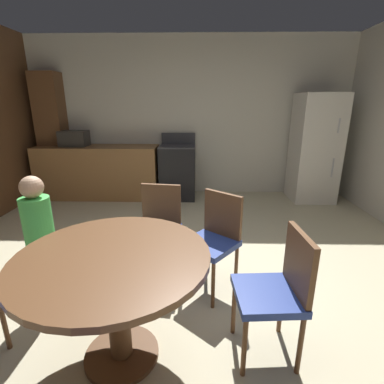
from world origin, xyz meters
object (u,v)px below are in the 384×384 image
Objects in this scene: chair_north at (159,225)px; chair_northeast at (215,236)px; dining_table at (115,278)px; person_child at (41,239)px; oven_range at (178,171)px; microwave at (74,138)px; chair_east at (278,287)px; refrigerator at (315,149)px.

chair_north is 0.56m from chair_northeast.
person_child reaches higher than dining_table.
oven_range reaches higher than chair_north.
oven_range reaches higher than dining_table.
chair_east is (2.62, -3.29, -0.53)m from microwave.
refrigerator is 2.02× the size of chair_northeast.
oven_range is 2.63m from chair_northeast.
chair_northeast is at bearing 73.79° from chair_north.
oven_range is at bearing -79.02° from chair_east.
dining_table is at bearing 0.00° from chair_east.
microwave is 2.98m from chair_north.
microwave is at bearing 179.29° from refrigerator.
refrigerator is 3.29m from chair_north.
microwave is at bearing 115.73° from dining_table.
chair_northeast is at bearing -48.80° from microwave.
chair_east is (0.87, -3.30, 0.03)m from oven_range.
microwave is (-1.76, -0.00, 0.56)m from oven_range.
refrigerator is at bearing -117.54° from chair_east.
dining_table is at bearing 0.00° from person_child.
chair_east is 1.82m from person_child.
oven_range is 2.96m from person_child.
chair_east is 0.80× the size of person_child.
refrigerator reaches higher than microwave.
chair_north and chair_east have the same top height.
person_child reaches higher than chair_east.
oven_range is 1.26× the size of chair_northeast.
microwave is 0.51× the size of chair_northeast.
person_child is (0.87, -2.82, -0.45)m from microwave.
refrigerator is 4.00× the size of microwave.
microwave reaches higher than oven_range.
refrigerator is 1.61× the size of person_child.
chair_northeast is 0.80m from chair_east.
refrigerator is 2.02× the size of chair_east.
chair_north is (1.75, -2.36, -0.53)m from microwave.
dining_table is at bearing 0.00° from chair_north.
chair_north is at bearing -90.30° from oven_range.
dining_table is 1.32× the size of chair_east.
person_child is (-0.89, -2.82, 0.11)m from oven_range.
refrigerator is 1.53× the size of dining_table.
dining_table is 1.01m from chair_east.
refrigerator is at bearing 53.64° from dining_table.
refrigerator reaches higher than person_child.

